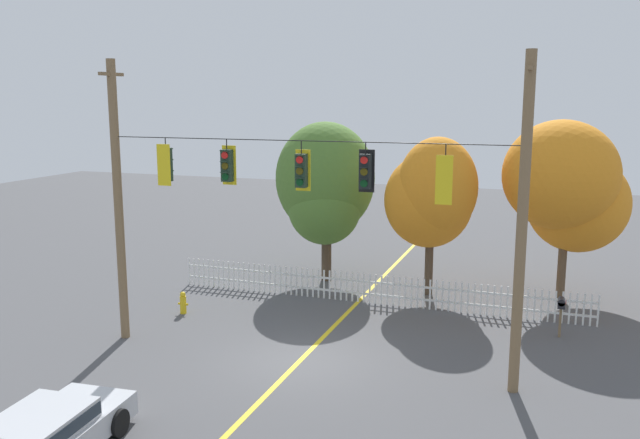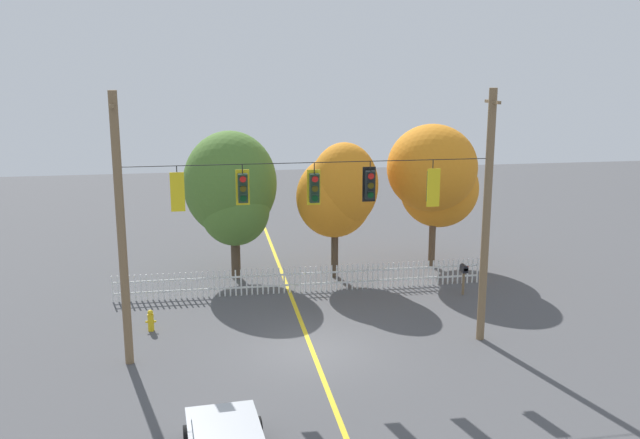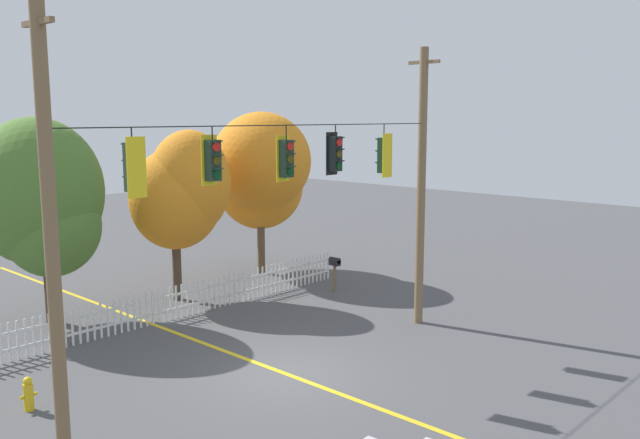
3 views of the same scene
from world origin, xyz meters
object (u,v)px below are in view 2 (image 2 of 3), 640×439
object	(u,v)px
traffic_signal_northbound_primary	(314,188)
traffic_signal_northbound_secondary	(370,185)
autumn_maple_mid	(339,192)
roadside_mailbox	(464,270)
autumn_maple_near_fence	(231,191)
traffic_signal_southbound_primary	(178,191)
traffic_signal_eastbound_side	(243,188)
traffic_signal_westbound_side	(432,187)
autumn_oak_far_east	(435,178)
fire_hydrant	(151,320)

from	to	relation	value
traffic_signal_northbound_primary	traffic_signal_northbound_secondary	size ratio (longest dim) A/B	1.04
autumn_maple_mid	roadside_mailbox	size ratio (longest dim) A/B	4.72
traffic_signal_northbound_secondary	autumn_maple_near_fence	world-z (taller)	autumn_maple_near_fence
traffic_signal_northbound_primary	traffic_signal_southbound_primary	bearing A→B (deg)	-179.75
traffic_signal_eastbound_side	autumn_maple_mid	distance (m)	9.04
traffic_signal_southbound_primary	autumn_maple_mid	size ratio (longest dim) A/B	0.23
traffic_signal_eastbound_side	traffic_signal_westbound_side	bearing A→B (deg)	-0.18
traffic_signal_eastbound_side	traffic_signal_westbound_side	size ratio (longest dim) A/B	0.86
traffic_signal_eastbound_side	autumn_maple_near_fence	distance (m)	8.78
traffic_signal_southbound_primary	traffic_signal_northbound_secondary	xyz separation A→B (m)	(6.09, 0.02, 0.02)
autumn_oak_far_east	autumn_maple_mid	bearing A→B (deg)	-166.87
traffic_signal_northbound_secondary	traffic_signal_southbound_primary	bearing A→B (deg)	-179.82
traffic_signal_southbound_primary	traffic_signal_westbound_side	size ratio (longest dim) A/B	0.92
traffic_signal_northbound_primary	roadside_mailbox	xyz separation A→B (m)	(7.00, 4.61, -4.49)
traffic_signal_northbound_secondary	autumn_oak_far_east	xyz separation A→B (m)	(5.24, 8.73, -1.36)
autumn_oak_far_east	roadside_mailbox	bearing A→B (deg)	-90.76
traffic_signal_southbound_primary	traffic_signal_northbound_primary	world-z (taller)	same
autumn_maple_near_fence	fire_hydrant	size ratio (longest dim) A/B	8.30
traffic_signal_westbound_side	traffic_signal_northbound_secondary	bearing A→B (deg)	179.47
autumn_maple_mid	autumn_maple_near_fence	bearing A→B (deg)	167.68
traffic_signal_northbound_primary	traffic_signal_northbound_secondary	bearing A→B (deg)	0.00
traffic_signal_westbound_side	autumn_maple_near_fence	distance (m)	10.75
traffic_signal_northbound_secondary	traffic_signal_westbound_side	xyz separation A→B (m)	(2.10, -0.02, -0.13)
fire_hydrant	roadside_mailbox	bearing A→B (deg)	8.75
autumn_maple_near_fence	traffic_signal_westbound_side	bearing A→B (deg)	-54.26
traffic_signal_northbound_secondary	autumn_maple_mid	xyz separation A→B (m)	(0.48, 7.62, -1.64)
traffic_signal_northbound_secondary	autumn_maple_mid	size ratio (longest dim) A/B	0.22
traffic_signal_northbound_primary	roadside_mailbox	world-z (taller)	traffic_signal_northbound_primary
traffic_signal_eastbound_side	autumn_maple_mid	world-z (taller)	traffic_signal_eastbound_side
traffic_signal_eastbound_side	traffic_signal_northbound_primary	world-z (taller)	same
traffic_signal_southbound_primary	roadside_mailbox	world-z (taller)	traffic_signal_southbound_primary
traffic_signal_northbound_primary	autumn_maple_mid	xyz separation A→B (m)	(2.30, 7.62, -1.60)
autumn_oak_far_east	fire_hydrant	xyz separation A→B (m)	(-12.60, -6.05, -3.84)
roadside_mailbox	traffic_signal_westbound_side	bearing A→B (deg)	-123.65
traffic_signal_westbound_side	traffic_signal_southbound_primary	bearing A→B (deg)	180.00
autumn_maple_near_fence	autumn_maple_mid	distance (m)	4.71
traffic_signal_northbound_secondary	fire_hydrant	xyz separation A→B (m)	(-7.36, 2.68, -5.20)
fire_hydrant	traffic_signal_eastbound_side	bearing A→B (deg)	-39.33
traffic_signal_westbound_side	autumn_maple_mid	distance (m)	7.95
traffic_signal_westbound_side	fire_hydrant	world-z (taller)	traffic_signal_westbound_side
traffic_signal_westbound_side	autumn_oak_far_east	xyz separation A→B (m)	(3.14, 8.75, -1.23)
traffic_signal_northbound_primary	traffic_signal_westbound_side	xyz separation A→B (m)	(3.92, -0.02, -0.08)
traffic_signal_eastbound_side	traffic_signal_westbound_side	xyz separation A→B (m)	(6.19, -0.02, -0.15)
traffic_signal_northbound_secondary	roadside_mailbox	world-z (taller)	traffic_signal_northbound_secondary
traffic_signal_eastbound_side	roadside_mailbox	world-z (taller)	traffic_signal_eastbound_side
traffic_signal_northbound_primary	autumn_maple_mid	distance (m)	8.12
roadside_mailbox	traffic_signal_northbound_secondary	bearing A→B (deg)	-138.36
traffic_signal_southbound_primary	autumn_maple_mid	xyz separation A→B (m)	(6.57, 7.64, -1.62)
traffic_signal_southbound_primary	autumn_oak_far_east	xyz separation A→B (m)	(11.33, 8.75, -1.34)
traffic_signal_eastbound_side	traffic_signal_northbound_secondary	distance (m)	4.09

